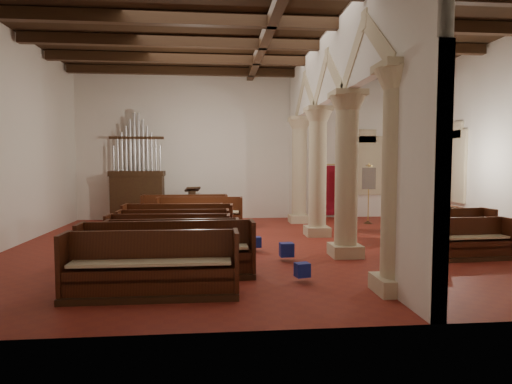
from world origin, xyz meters
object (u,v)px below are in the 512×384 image
Objects in this scene: lectern at (192,206)px; processional_banner at (368,203)px; nave_pew_0 at (152,276)px; aisle_pew_0 at (474,245)px; pipe_organ at (138,187)px.

processional_banner reaches higher than lectern.
processional_banner is 0.77× the size of nave_pew_0.
nave_pew_0 is (-0.16, -9.82, -0.19)m from lectern.
aisle_pew_0 is at bearing 17.44° from nave_pew_0.
pipe_organ is 1.46× the size of nave_pew_0.
pipe_organ is 12.05m from aisle_pew_0.
pipe_organ is 1.91× the size of processional_banner.
lectern is 6.92m from processional_banner.
lectern is 10.42m from aisle_pew_0.
nave_pew_0 is at bearing -165.86° from aisle_pew_0.
nave_pew_0 is 7.70m from aisle_pew_0.
lectern is 0.46× the size of nave_pew_0.
pipe_organ is 10.08m from nave_pew_0.
nave_pew_0 is (-6.91, -8.32, -0.41)m from processional_banner.
aisle_pew_0 is (0.44, -6.04, -0.45)m from processional_banner.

